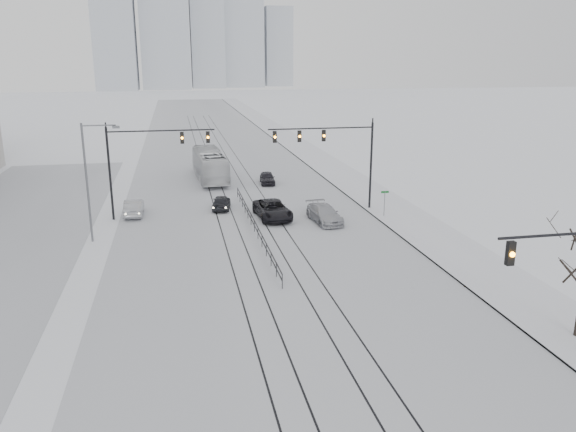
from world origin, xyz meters
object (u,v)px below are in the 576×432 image
(sedan_sb_inner, at_px, (221,202))
(sedan_nb_right, at_px, (324,214))
(sedan_nb_far, at_px, (267,178))
(box_truck, at_px, (210,165))
(sedan_sb_outer, at_px, (134,208))
(sedan_nb_front, at_px, (273,210))

(sedan_sb_inner, bearing_deg, sedan_nb_right, 152.98)
(sedan_nb_right, distance_m, sedan_nb_far, 16.34)
(sedan_nb_right, relative_size, sedan_nb_far, 1.29)
(sedan_nb_right, distance_m, box_truck, 21.43)
(sedan_nb_far, bearing_deg, sedan_sb_outer, -137.23)
(sedan_sb_outer, distance_m, box_truck, 16.23)
(sedan_sb_outer, height_order, sedan_nb_right, same)
(box_truck, bearing_deg, sedan_nb_right, 109.97)
(sedan_sb_inner, xyz_separation_m, box_truck, (-0.12, 13.64, 1.05))
(sedan_sb_outer, xyz_separation_m, sedan_nb_right, (16.08, -5.44, 0.00))
(sedan_sb_inner, relative_size, sedan_nb_right, 0.77)
(sedan_sb_outer, relative_size, sedan_nb_front, 0.78)
(sedan_sb_outer, height_order, sedan_nb_front, sedan_nb_front)
(sedan_sb_inner, xyz_separation_m, sedan_nb_right, (8.27, -6.05, 0.07))
(sedan_sb_inner, distance_m, sedan_nb_right, 10.25)
(sedan_nb_front, bearing_deg, sedan_nb_far, 78.15)
(sedan_sb_outer, distance_m, sedan_nb_front, 12.42)
(sedan_sb_outer, distance_m, sedan_nb_far, 17.49)
(sedan_sb_inner, relative_size, box_truck, 0.31)
(sedan_nb_front, xyz_separation_m, sedan_nb_right, (4.14, -2.03, -0.06))
(sedan_sb_inner, height_order, sedan_sb_outer, sedan_sb_outer)
(sedan_sb_inner, height_order, sedan_nb_right, sedan_nb_right)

